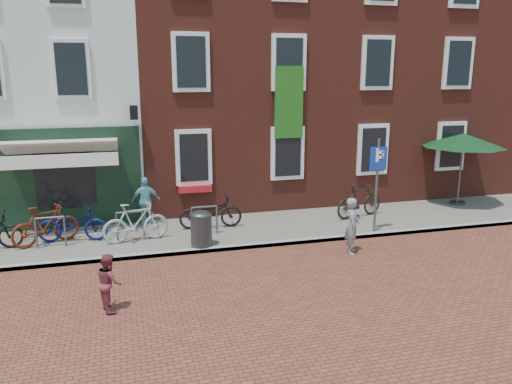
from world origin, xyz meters
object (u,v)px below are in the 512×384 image
object	(u,v)px
bicycle_1	(45,225)
bicycle_4	(211,212)
litter_bin	(201,227)
woman	(352,226)
bicycle_5	(359,201)
parking_sign	(377,172)
bicycle_2	(73,224)
parasol	(464,138)
boy	(109,282)
bicycle_3	(136,222)
cafe_person	(146,201)

from	to	relation	value
bicycle_1	bicycle_4	size ratio (longest dim) A/B	0.97
litter_bin	woman	xyz separation A→B (m)	(3.67, -1.25, 0.10)
bicycle_4	bicycle_1	bearing A→B (deg)	96.62
bicycle_4	bicycle_5	world-z (taller)	bicycle_5
parking_sign	bicycle_2	bearing A→B (deg)	170.85
parasol	boy	distance (m)	12.59
parking_sign	bicycle_2	world-z (taller)	parking_sign
bicycle_2	bicycle_3	size ratio (longest dim) A/B	1.03
parasol	bicycle_5	xyz separation A→B (m)	(-4.01, -0.60, -1.76)
litter_bin	parking_sign	xyz separation A→B (m)	(4.95, -0.06, 1.19)
cafe_person	bicycle_5	distance (m)	6.51
parking_sign	boy	distance (m)	7.88
woman	bicycle_3	xyz separation A→B (m)	(-5.30, 2.08, -0.10)
litter_bin	bicycle_3	world-z (taller)	bicycle_3
parking_sign	litter_bin	bearing A→B (deg)	179.31
cafe_person	bicycle_4	size ratio (longest dim) A/B	0.79
parking_sign	bicycle_4	world-z (taller)	parking_sign
cafe_person	bicycle_4	bearing A→B (deg)	156.31
boy	bicycle_1	size ratio (longest dim) A/B	0.65
bicycle_1	bicycle_2	distance (m)	0.67
parasol	bicycle_2	distance (m)	12.59
woman	cafe_person	world-z (taller)	cafe_person
parasol	bicycle_4	distance (m)	8.88
woman	bicycle_1	xyz separation A→B (m)	(-7.59, 2.44, -0.10)
cafe_person	bicycle_4	xyz separation A→B (m)	(1.78, -0.82, -0.24)
litter_bin	boy	size ratio (longest dim) A/B	0.88
bicycle_3	litter_bin	bearing A→B (deg)	-127.62
woman	bicycle_4	xyz separation A→B (m)	(-3.16, 2.73, -0.15)
bicycle_4	boy	bearing A→B (deg)	150.69
boy	bicycle_5	xyz separation A→B (m)	(7.45, 4.29, 0.05)
bicycle_5	woman	bearing A→B (deg)	134.13
boy	bicycle_1	xyz separation A→B (m)	(-1.65, 4.13, 0.05)
boy	bicycle_2	bearing A→B (deg)	-1.54
parking_sign	bicycle_5	size ratio (longest dim) A/B	1.51
boy	bicycle_5	distance (m)	8.60
bicycle_4	bicycle_5	bearing A→B (deg)	-88.55
boy	bicycle_3	size ratio (longest dim) A/B	0.65
bicycle_3	bicycle_4	size ratio (longest dim) A/B	0.97
litter_bin	boy	xyz separation A→B (m)	(-2.27, -2.93, -0.05)
bicycle_4	woman	bearing A→B (deg)	-127.88
bicycle_2	parking_sign	bearing A→B (deg)	-92.25
bicycle_2	bicycle_3	world-z (taller)	bicycle_3
parking_sign	cafe_person	world-z (taller)	parking_sign
parasol	boy	size ratio (longest dim) A/B	2.39
bicycle_2	bicycle_5	world-z (taller)	bicycle_5
woman	bicycle_5	size ratio (longest dim) A/B	0.83
cafe_person	parasol	bearing A→B (deg)	179.15
litter_bin	bicycle_3	distance (m)	1.83
cafe_person	bicycle_4	world-z (taller)	cafe_person
boy	cafe_person	world-z (taller)	cafe_person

